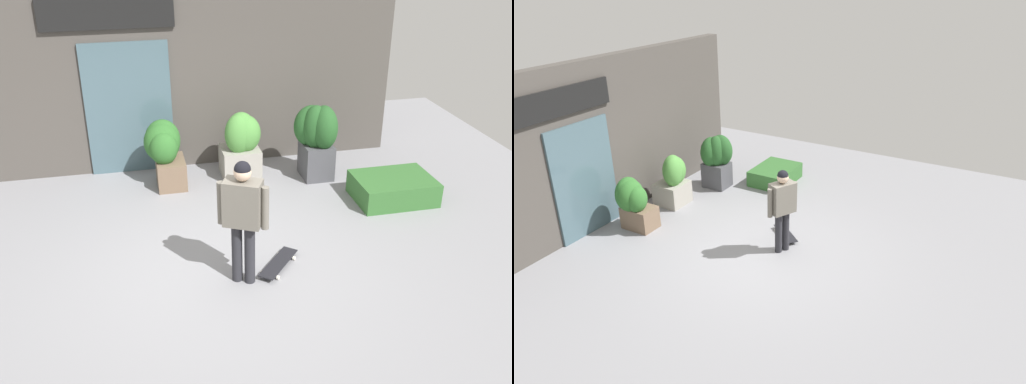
% 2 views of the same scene
% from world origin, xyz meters
% --- Properties ---
extents(ground_plane, '(12.00, 12.00, 0.00)m').
position_xyz_m(ground_plane, '(0.00, 0.00, 0.00)').
color(ground_plane, gray).
extents(building_facade, '(7.35, 0.31, 3.27)m').
position_xyz_m(building_facade, '(-0.04, 3.46, 1.63)').
color(building_facade, '#4C4742').
rests_on(building_facade, ground_plane).
extents(skateboarder, '(0.56, 0.43, 1.60)m').
position_xyz_m(skateboarder, '(0.24, -0.32, 0.98)').
color(skateboarder, '#28282D').
rests_on(skateboarder, ground_plane).
extents(skateboard, '(0.65, 0.71, 0.08)m').
position_xyz_m(skateboard, '(0.74, -0.14, 0.06)').
color(skateboard, black).
rests_on(skateboard, ground_plane).
extents(planter_box_left, '(0.66, 0.61, 1.14)m').
position_xyz_m(planter_box_left, '(0.83, 2.67, 0.61)').
color(planter_box_left, gray).
rests_on(planter_box_left, ground_plane).
extents(planter_box_right, '(0.68, 0.67, 1.28)m').
position_xyz_m(planter_box_right, '(2.04, 2.36, 0.75)').
color(planter_box_right, '#47474C').
rests_on(planter_box_right, ground_plane).
extents(planter_box_mid, '(0.63, 0.68, 1.09)m').
position_xyz_m(planter_box_mid, '(-0.44, 2.64, 0.61)').
color(planter_box_mid, brown).
rests_on(planter_box_mid, ground_plane).
extents(hedge_ledge, '(1.20, 0.90, 0.37)m').
position_xyz_m(hedge_ledge, '(2.97, 1.30, 0.19)').
color(hedge_ledge, '#33662D').
rests_on(hedge_ledge, ground_plane).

